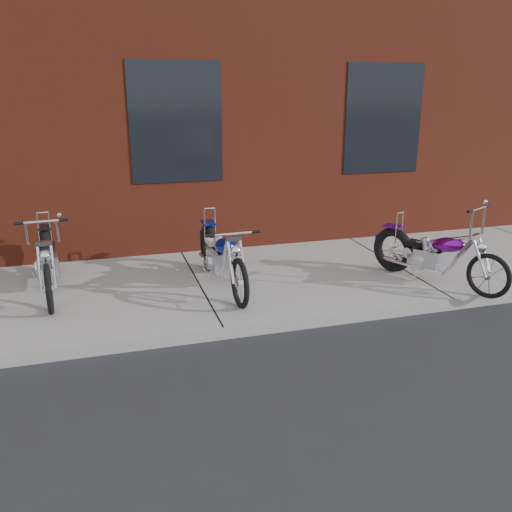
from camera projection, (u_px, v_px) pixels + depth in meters
name	position (u px, v px, depth m)	size (l,w,h in m)	color
ground	(224.00, 340.00, 6.08)	(120.00, 120.00, 0.00)	#23232A
sidewalk	(199.00, 288.00, 7.43)	(22.00, 3.00, 0.15)	gray
building_brick	(140.00, 27.00, 12.21)	(22.00, 10.00, 8.00)	maroon
chopper_purple	(434.00, 257.00, 7.32)	(0.97, 1.87, 1.14)	black
chopper_blue	(222.00, 258.00, 7.21)	(0.53, 2.16, 0.94)	black
chopper_third	(48.00, 263.00, 7.03)	(0.52, 2.13, 1.08)	black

